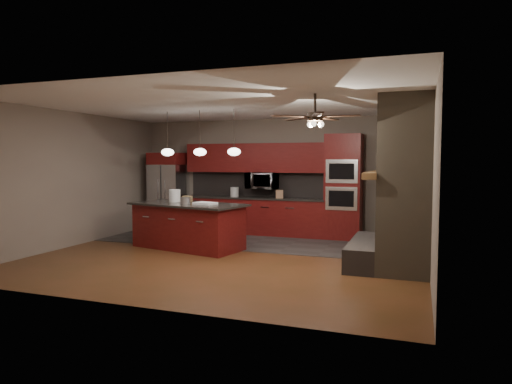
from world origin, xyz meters
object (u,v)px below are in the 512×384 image
at_px(paint_can, 185,201).
at_px(oven_tower, 344,187).
at_px(microwave, 262,181).
at_px(kitchen_island, 188,226).
at_px(counter_bucket, 235,192).
at_px(refrigerator, 168,191).
at_px(cardboard_box, 187,199).
at_px(counter_box, 280,194).
at_px(white_bucket, 175,196).
at_px(paint_tray, 205,203).

bearing_deg(paint_can, oven_tower, 39.61).
bearing_deg(microwave, kitchen_island, -110.54).
distance_m(kitchen_island, counter_bucket, 2.23).
bearing_deg(kitchen_island, refrigerator, 141.58).
xyz_separation_m(cardboard_box, counter_bucket, (0.32, 1.84, 0.04)).
xyz_separation_m(refrigerator, counter_box, (2.99, 0.03, 0.00)).
bearing_deg(kitchen_island, counter_bucket, 99.12).
xyz_separation_m(kitchen_island, paint_can, (0.02, -0.15, 0.52)).
bearing_deg(microwave, paint_can, -108.86).
height_order(oven_tower, kitchen_island, oven_tower).
relative_size(microwave, paint_can, 3.73).
height_order(microwave, counter_bucket, microwave).
bearing_deg(cardboard_box, paint_can, -72.50).
bearing_deg(white_bucket, paint_tray, -18.48).
bearing_deg(paint_tray, cardboard_box, 160.99).
xyz_separation_m(paint_can, counter_bucket, (0.11, 2.31, 0.03)).
relative_size(oven_tower, paint_tray, 5.66).
height_order(refrigerator, paint_can, refrigerator).
xyz_separation_m(oven_tower, white_bucket, (-3.23, -1.94, -0.14)).
bearing_deg(cardboard_box, counter_box, 43.74).
xyz_separation_m(cardboard_box, counter_box, (1.49, 1.79, 0.01)).
bearing_deg(oven_tower, paint_can, -140.39).
relative_size(microwave, counter_bucket, 3.16).
relative_size(refrigerator, counter_bucket, 8.55).
distance_m(paint_can, paint_tray, 0.41).
xyz_separation_m(kitchen_island, counter_bucket, (0.13, 2.16, 0.55)).
bearing_deg(cardboard_box, paint_tray, -39.03).
bearing_deg(microwave, cardboard_box, -118.24).
xyz_separation_m(white_bucket, cardboard_box, (0.24, 0.11, -0.07)).
xyz_separation_m(oven_tower, microwave, (-1.98, 0.06, 0.11)).
height_order(microwave, white_bucket, microwave).
distance_m(oven_tower, paint_tray, 3.26).
bearing_deg(microwave, counter_box, -11.83).
distance_m(oven_tower, counter_bucket, 2.68).
height_order(refrigerator, white_bucket, refrigerator).
relative_size(microwave, kitchen_island, 0.29).
bearing_deg(refrigerator, microwave, 3.00).
bearing_deg(paint_can, paint_tray, 10.80).
distance_m(refrigerator, white_bucket, 2.25).
height_order(kitchen_island, counter_box, counter_box).
height_order(microwave, counter_box, microwave).
relative_size(white_bucket, paint_can, 1.32).
height_order(oven_tower, counter_box, oven_tower).
height_order(white_bucket, cardboard_box, white_bucket).
bearing_deg(cardboard_box, kitchen_island, -66.10).
relative_size(white_bucket, counter_bucket, 1.12).
bearing_deg(oven_tower, refrigerator, -179.06).
height_order(oven_tower, paint_can, oven_tower).
bearing_deg(cardboard_box, microwave, 55.33).
bearing_deg(paint_tray, paint_can, -155.60).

